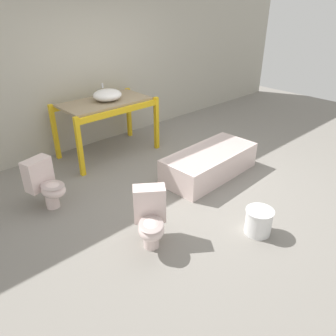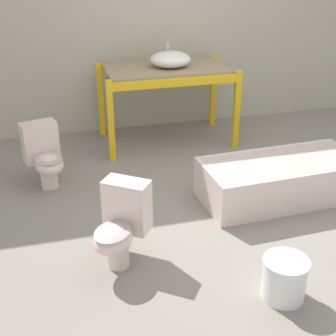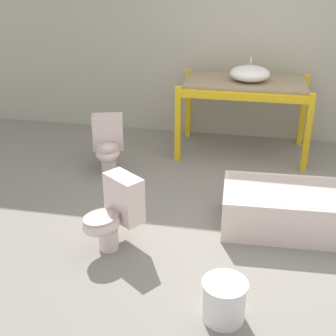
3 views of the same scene
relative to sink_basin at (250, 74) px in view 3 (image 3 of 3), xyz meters
name	(u,v)px [view 3 (image 3 of 3)]	position (x,y,z in m)	size (l,w,h in m)	color
ground_plane	(255,215)	(0.18, -1.56, -1.05)	(12.00, 12.00, 0.00)	gray
warehouse_wall_rear	(269,19)	(0.18, 0.66, 0.55)	(10.80, 0.08, 3.20)	#B2AD9E
shelving_rack	(245,92)	(-0.04, 0.02, -0.24)	(1.61, 0.90, 0.95)	yellow
sink_basin	(250,74)	(0.00, 0.00, 0.00)	(0.49, 0.45, 0.27)	white
bathtub_main	(307,208)	(0.66, -1.73, -0.82)	(1.60, 0.77, 0.40)	silver
toilet_near	(108,143)	(-1.58, -0.83, -0.70)	(0.45, 0.59, 0.66)	silver
toilet_far	(114,212)	(-1.05, -2.33, -0.70)	(0.57, 0.62, 0.66)	silver
bucket_white	(224,300)	(-0.01, -3.07, -0.88)	(0.33, 0.33, 0.32)	white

